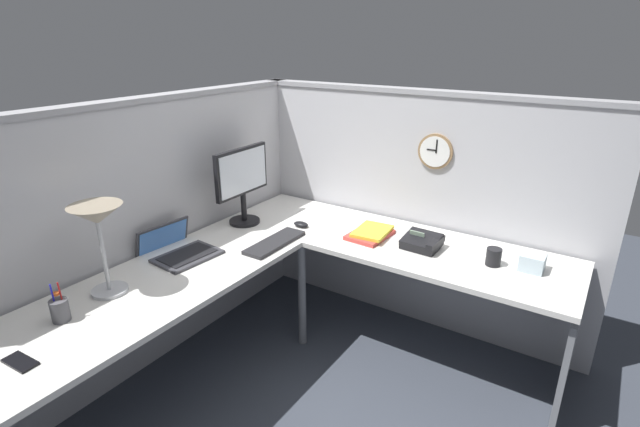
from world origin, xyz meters
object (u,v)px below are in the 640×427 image
wall_clock (436,151)px  computer_mouse (301,224)px  keyboard (275,242)px  office_phone (423,242)px  cell_phone (20,362)px  laptop (177,249)px  desk_lamp_dome (98,222)px  book_stack (371,233)px  tissue_box (532,262)px  pen_cup (60,310)px  monitor (242,180)px  coffee_mug (494,257)px

wall_clock → computer_mouse: bearing=125.1°
keyboard → office_phone: bearing=-60.8°
cell_phone → wall_clock: bearing=-23.5°
laptop → desk_lamp_dome: (-0.47, -0.07, 0.34)m
keyboard → book_stack: size_ratio=1.44×
tissue_box → pen_cup: bearing=134.9°
keyboard → wall_clock: 1.13m
laptop → computer_mouse: 0.79m
cell_phone → wall_clock: size_ratio=0.65×
cell_phone → office_phone: 2.01m
office_phone → wall_clock: size_ratio=0.97×
computer_mouse → pen_cup: 1.46m
laptop → wall_clock: size_ratio=1.85×
wall_clock → keyboard: bearing=140.1°
keyboard → tissue_box: tissue_box is taller
monitor → coffee_mug: size_ratio=5.21×
keyboard → monitor: bearing=66.7°
keyboard → book_stack: 0.59m
computer_mouse → book_stack: 0.46m
laptop → keyboard: (0.40, -0.39, -0.01)m
monitor → keyboard: 0.50m
coffee_mug → laptop: bearing=118.2°
computer_mouse → office_phone: size_ratio=0.49×
computer_mouse → wall_clock: (0.48, -0.68, 0.47)m
tissue_box → laptop: bearing=117.0°
desk_lamp_dome → cell_phone: size_ratio=3.09×
desk_lamp_dome → book_stack: desk_lamp_dome is taller
computer_mouse → coffee_mug: (0.12, -1.18, 0.03)m
office_phone → book_stack: bearing=91.7°
office_phone → coffee_mug: size_ratio=2.23×
computer_mouse → coffee_mug: 1.18m
cell_phone → tissue_box: size_ratio=1.20×
computer_mouse → tissue_box: size_ratio=0.87×
monitor → book_stack: monitor is taller
keyboard → cell_phone: bearing=174.3°
coffee_mug → wall_clock: size_ratio=0.44×
monitor → tissue_box: monitor is taller
office_phone → wall_clock: wall_clock is taller
keyboard → wall_clock: wall_clock is taller
laptop → pen_cup: pen_cup is taller
pen_cup → coffee_mug: size_ratio=1.88×
computer_mouse → desk_lamp_dome: 1.26m
book_stack → coffee_mug: 0.73m
laptop → desk_lamp_dome: desk_lamp_dome is taller
laptop → wall_clock: bearing=-41.5°
book_stack → coffee_mug: coffee_mug is taller
keyboard → book_stack: (0.41, -0.42, 0.01)m
desk_lamp_dome → office_phone: 1.71m
cell_phone → computer_mouse: bearing=-7.1°
keyboard → tissue_box: size_ratio=3.58×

